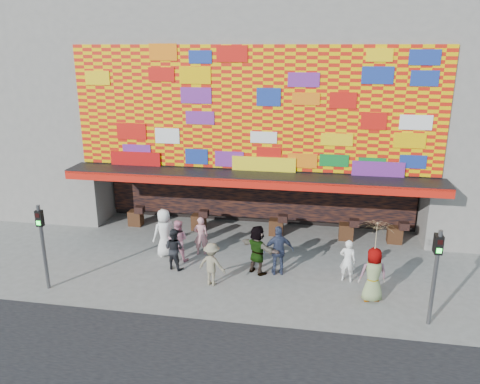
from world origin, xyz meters
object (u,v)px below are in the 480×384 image
(signal_right, at_px, (436,267))
(ped_f, at_px, (257,250))
(ped_a, at_px, (165,233))
(ped_h, at_px, (348,261))
(ped_b, at_px, (201,236))
(ped_d, at_px, (212,264))
(ped_g, at_px, (373,275))
(ped_c, at_px, (174,249))
(ped_e, at_px, (279,251))
(signal_left, at_px, (42,238))
(parasol, at_px, (377,237))
(ped_i, at_px, (178,240))

(signal_right, relative_size, ped_f, 1.63)
(ped_a, height_order, ped_h, ped_a)
(ped_b, height_order, ped_d, ped_b)
(ped_d, distance_m, ped_g, 5.36)
(signal_right, bearing_deg, ped_d, 169.97)
(ped_f, xyz_separation_m, ped_h, (3.19, -0.04, -0.14))
(ped_h, bearing_deg, ped_g, 130.94)
(ped_c, height_order, ped_g, ped_g)
(ped_f, bearing_deg, ped_h, -147.83)
(ped_c, height_order, ped_e, ped_e)
(ped_d, bearing_deg, ped_h, -151.95)
(ped_c, distance_m, ped_d, 1.92)
(ped_b, distance_m, ped_h, 5.76)
(signal_left, xyz_separation_m, parasol, (10.82, 1.11, 0.36))
(signal_right, relative_size, ped_c, 1.91)
(ped_d, bearing_deg, ped_i, -29.30)
(signal_left, relative_size, ped_h, 1.94)
(ped_e, xyz_separation_m, ped_g, (3.17, -1.30, -0.01))
(ped_f, bearing_deg, signal_left, 51.89)
(signal_left, relative_size, ped_f, 1.63)
(ped_b, distance_m, ped_d, 2.57)
(signal_right, height_order, ped_a, signal_right)
(ped_c, xyz_separation_m, ped_e, (3.85, 0.21, 0.14))
(ped_a, xyz_separation_m, ped_g, (7.73, -2.13, -0.04))
(ped_a, distance_m, ped_g, 8.02)
(ped_g, height_order, parasol, parasol)
(ped_b, bearing_deg, ped_f, 138.71)
(ped_a, xyz_separation_m, ped_i, (0.65, -0.34, -0.14))
(signal_left, bearing_deg, ped_f, 18.95)
(ped_b, xyz_separation_m, ped_d, (1.01, -2.36, -0.01))
(ped_h, bearing_deg, ped_c, 10.80)
(ped_d, height_order, ped_e, ped_e)
(ped_i, bearing_deg, signal_left, 37.32)
(ped_d, relative_size, ped_i, 0.94)
(signal_right, xyz_separation_m, ped_h, (-2.32, 2.32, -1.09))
(ped_a, distance_m, ped_i, 0.74)
(parasol, bearing_deg, ped_h, 121.33)
(ped_d, bearing_deg, ped_f, -126.55)
(signal_left, bearing_deg, ped_b, 38.80)
(signal_left, bearing_deg, ped_c, 29.94)
(ped_b, bearing_deg, ped_c, 50.28)
(ped_d, bearing_deg, ped_g, -166.60)
(ped_f, height_order, ped_i, ped_f)
(ped_a, distance_m, ped_e, 4.64)
(signal_right, height_order, parasol, signal_right)
(ped_f, distance_m, ped_g, 4.13)
(ped_c, bearing_deg, parasol, -171.74)
(ped_e, distance_m, ped_g, 3.42)
(signal_left, relative_size, parasol, 1.50)
(signal_left, xyz_separation_m, ped_b, (4.47, 3.59, -1.08))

